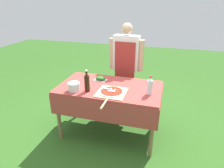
{
  "coord_description": "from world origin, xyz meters",
  "views": [
    {
      "loc": [
        0.74,
        -2.43,
        1.91
      ],
      "look_at": [
        0.03,
        0.0,
        0.81
      ],
      "focal_mm": 32.0,
      "sensor_mm": 36.0,
      "label": 1
    }
  ],
  "objects_px": {
    "pizza_on_peel": "(111,92)",
    "herb_container": "(100,78)",
    "water_bottle": "(150,86)",
    "oil_bottle": "(87,83)",
    "person_cook": "(126,62)",
    "prep_table": "(110,93)",
    "mixing_tub": "(74,87)"
  },
  "relations": [
    {
      "from": "person_cook",
      "to": "pizza_on_peel",
      "type": "xyz_separation_m",
      "value": [
        0.01,
        -0.93,
        -0.13
      ]
    },
    {
      "from": "prep_table",
      "to": "herb_container",
      "type": "height_order",
      "value": "herb_container"
    },
    {
      "from": "pizza_on_peel",
      "to": "water_bottle",
      "type": "distance_m",
      "value": 0.5
    },
    {
      "from": "person_cook",
      "to": "mixing_tub",
      "type": "relative_size",
      "value": 9.89
    },
    {
      "from": "pizza_on_peel",
      "to": "herb_container",
      "type": "height_order",
      "value": "herb_container"
    },
    {
      "from": "oil_bottle",
      "to": "water_bottle",
      "type": "xyz_separation_m",
      "value": [
        0.8,
        0.14,
        -0.0
      ]
    },
    {
      "from": "person_cook",
      "to": "mixing_tub",
      "type": "bearing_deg",
      "value": 65.6
    },
    {
      "from": "herb_container",
      "to": "mixing_tub",
      "type": "relative_size",
      "value": 1.28
    },
    {
      "from": "herb_container",
      "to": "oil_bottle",
      "type": "bearing_deg",
      "value": -95.76
    },
    {
      "from": "herb_container",
      "to": "mixing_tub",
      "type": "xyz_separation_m",
      "value": [
        -0.22,
        -0.44,
        0.03
      ]
    },
    {
      "from": "water_bottle",
      "to": "mixing_tub",
      "type": "bearing_deg",
      "value": -170.01
    },
    {
      "from": "person_cook",
      "to": "water_bottle",
      "type": "distance_m",
      "value": 0.96
    },
    {
      "from": "pizza_on_peel",
      "to": "herb_container",
      "type": "bearing_deg",
      "value": 126.28
    },
    {
      "from": "person_cook",
      "to": "pizza_on_peel",
      "type": "bearing_deg",
      "value": 92.4
    },
    {
      "from": "prep_table",
      "to": "herb_container",
      "type": "distance_m",
      "value": 0.29
    },
    {
      "from": "oil_bottle",
      "to": "water_bottle",
      "type": "height_order",
      "value": "oil_bottle"
    },
    {
      "from": "mixing_tub",
      "to": "prep_table",
      "type": "bearing_deg",
      "value": 32.29
    },
    {
      "from": "oil_bottle",
      "to": "herb_container",
      "type": "distance_m",
      "value": 0.42
    },
    {
      "from": "pizza_on_peel",
      "to": "oil_bottle",
      "type": "distance_m",
      "value": 0.34
    },
    {
      "from": "prep_table",
      "to": "herb_container",
      "type": "bearing_deg",
      "value": 138.14
    },
    {
      "from": "oil_bottle",
      "to": "water_bottle",
      "type": "distance_m",
      "value": 0.81
    },
    {
      "from": "herb_container",
      "to": "mixing_tub",
      "type": "distance_m",
      "value": 0.49
    },
    {
      "from": "water_bottle",
      "to": "herb_container",
      "type": "distance_m",
      "value": 0.81
    },
    {
      "from": "prep_table",
      "to": "mixing_tub",
      "type": "bearing_deg",
      "value": -147.71
    },
    {
      "from": "prep_table",
      "to": "mixing_tub",
      "type": "height_order",
      "value": "mixing_tub"
    },
    {
      "from": "prep_table",
      "to": "person_cook",
      "type": "bearing_deg",
      "value": 84.72
    },
    {
      "from": "prep_table",
      "to": "mixing_tub",
      "type": "xyz_separation_m",
      "value": [
        -0.41,
        -0.26,
        0.15
      ]
    },
    {
      "from": "pizza_on_peel",
      "to": "oil_bottle",
      "type": "bearing_deg",
      "value": -175.36
    },
    {
      "from": "mixing_tub",
      "to": "oil_bottle",
      "type": "bearing_deg",
      "value": 10.44
    },
    {
      "from": "pizza_on_peel",
      "to": "mixing_tub",
      "type": "xyz_separation_m",
      "value": [
        -0.5,
        -0.06,
        0.04
      ]
    },
    {
      "from": "herb_container",
      "to": "mixing_tub",
      "type": "height_order",
      "value": "mixing_tub"
    },
    {
      "from": "pizza_on_peel",
      "to": "herb_container",
      "type": "distance_m",
      "value": 0.47
    }
  ]
}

